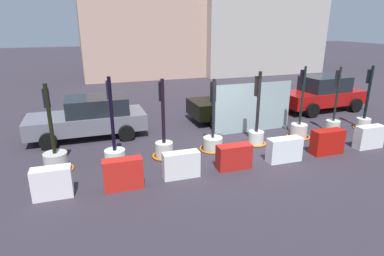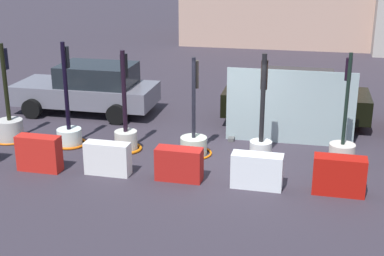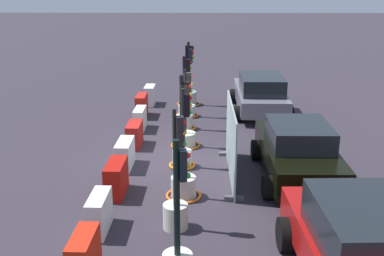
{
  "view_description": "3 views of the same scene",
  "coord_description": "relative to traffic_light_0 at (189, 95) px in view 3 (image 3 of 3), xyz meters",
  "views": [
    {
      "loc": [
        -5.29,
        -9.51,
        4.39
      ],
      "look_at": [
        -1.78,
        0.38,
        0.93
      ],
      "focal_mm": 29.72,
      "sensor_mm": 36.0,
      "label": 1
    },
    {
      "loc": [
        1.8,
        -12.89,
        5.36
      ],
      "look_at": [
        -0.9,
        -0.11,
        0.91
      ],
      "focal_mm": 51.61,
      "sensor_mm": 36.0,
      "label": 2
    },
    {
      "loc": [
        13.77,
        0.82,
        5.42
      ],
      "look_at": [
        1.14,
        0.68,
        1.32
      ],
      "focal_mm": 43.93,
      "sensor_mm": 36.0,
      "label": 3
    }
  ],
  "objects": [
    {
      "name": "construction_barrier_5",
      "position": [
        8.93,
        -1.71,
        -0.01
      ],
      "size": [
        1.15,
        0.48,
        0.87
      ],
      "color": "#B0130B",
      "rests_on": "ground_plane"
    },
    {
      "name": "site_fence_panel",
      "position": [
        7.7,
        1.33,
        0.55
      ],
      "size": [
        3.49,
        0.5,
        2.08
      ],
      "color": "#8FA3A7",
      "rests_on": "ground_plane"
    },
    {
      "name": "traffic_light_7",
      "position": [
        12.44,
        0.03,
        0.08
      ],
      "size": [
        0.77,
        0.77,
        2.74
      ],
      "color": "silver",
      "rests_on": "ground_plane"
    },
    {
      "name": "construction_barrier_3",
      "position": [
        5.29,
        -1.7,
        -0.05
      ],
      "size": [
        1.1,
        0.47,
        0.78
      ],
      "color": "#B21B16",
      "rests_on": "ground_plane"
    },
    {
      "name": "car_grey_saloon",
      "position": [
        1.2,
        2.98,
        0.37
      ],
      "size": [
        4.58,
        2.31,
        1.61
      ],
      "color": "slate",
      "rests_on": "ground_plane"
    },
    {
      "name": "construction_barrier_1",
      "position": [
        1.83,
        -1.86,
        0.0
      ],
      "size": [
        1.09,
        0.41,
        0.89
      ],
      "color": "red",
      "rests_on": "ground_plane"
    },
    {
      "name": "traffic_light_0",
      "position": [
        0.0,
        0.0,
        0.0
      ],
      "size": [
        1.01,
        1.01,
        2.75
      ],
      "color": "#B4B0AB",
      "rests_on": "ground_plane"
    },
    {
      "name": "construction_barrier_7",
      "position": [
        12.46,
        -1.73,
        -0.01
      ],
      "size": [
        1.08,
        0.44,
        0.87
      ],
      "color": "red",
      "rests_on": "ground_plane"
    },
    {
      "name": "ground_plane",
      "position": [
        6.26,
        -0.44,
        -0.44
      ],
      "size": [
        120.0,
        120.0,
        0.0
      ],
      "primitive_type": "plane",
      "color": "#312B35"
    },
    {
      "name": "construction_barrier_4",
      "position": [
        7.12,
        -1.75,
        -0.04
      ],
      "size": [
        1.17,
        0.45,
        0.81
      ],
      "color": "white",
      "rests_on": "ground_plane"
    },
    {
      "name": "car_red_compact",
      "position": [
        12.9,
        3.22,
        0.45
      ],
      "size": [
        4.57,
        2.32,
        1.78
      ],
      "color": "#A10F0E",
      "rests_on": "ground_plane"
    },
    {
      "name": "traffic_light_2",
      "position": [
        3.45,
        -0.08,
        0.03
      ],
      "size": [
        0.85,
        0.85,
        2.71
      ],
      "color": "beige",
      "rests_on": "ground_plane"
    },
    {
      "name": "traffic_light_1",
      "position": [
        1.8,
        -0.03,
        0.01
      ],
      "size": [
        0.92,
        0.92,
        2.86
      ],
      "color": "silver",
      "rests_on": "ground_plane"
    },
    {
      "name": "car_black_sedan",
      "position": [
        7.83,
        3.16,
        0.36
      ],
      "size": [
        4.37,
        2.23,
        1.6
      ],
      "color": "black",
      "rests_on": "ground_plane"
    },
    {
      "name": "construction_barrier_0",
      "position": [
        0.0,
        -1.7,
        -0.02
      ],
      "size": [
        1.01,
        0.45,
        0.84
      ],
      "color": "silver",
      "rests_on": "ground_plane"
    },
    {
      "name": "construction_barrier_6",
      "position": [
        10.77,
        -1.78,
        -0.02
      ],
      "size": [
        1.09,
        0.41,
        0.84
      ],
      "color": "silver",
      "rests_on": "ground_plane"
    },
    {
      "name": "construction_barrier_2",
      "position": [
        3.54,
        -1.73,
        -0.04
      ],
      "size": [
        1.11,
        0.4,
        0.8
      ],
      "color": "silver",
      "rests_on": "ground_plane"
    },
    {
      "name": "traffic_light_5",
      "position": [
        9.08,
        0.04,
        -0.04
      ],
      "size": [
        0.92,
        0.92,
        2.85
      ],
      "color": "beige",
      "rests_on": "ground_plane"
    },
    {
      "name": "traffic_light_4",
      "position": [
        7.06,
        -0.06,
        0.1
      ],
      "size": [
        0.79,
        0.79,
        2.77
      ],
      "color": "silver",
      "rests_on": "ground_plane"
    },
    {
      "name": "traffic_light_6",
      "position": [
        10.65,
        -0.09,
        0.13
      ],
      "size": [
        0.56,
        0.56,
        2.79
      ],
      "color": "beige",
      "rests_on": "ground_plane"
    },
    {
      "name": "traffic_light_3",
      "position": [
        5.29,
        -0.01,
        -0.04
      ],
      "size": [
        0.97,
        0.97,
        2.59
      ],
      "color": "beige",
      "rests_on": "ground_plane"
    }
  ]
}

